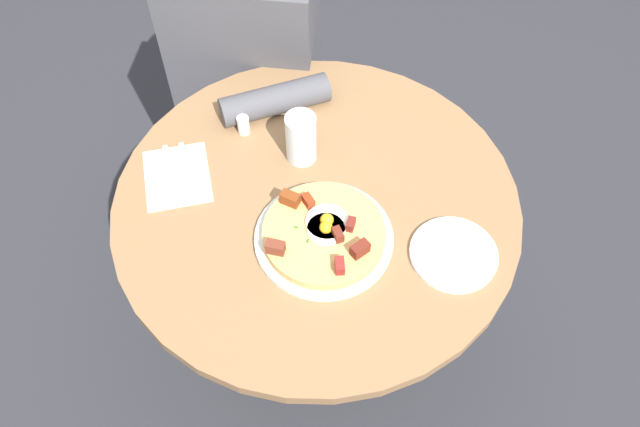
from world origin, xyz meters
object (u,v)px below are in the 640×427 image
object	(u,v)px
person_seated	(251,98)
water_glass	(301,138)
knife	(185,173)
salt_shaker	(243,125)
pizza_plate	(324,238)
bread_plate	(454,254)
dining_table	(317,242)
fork	(169,176)
breakfast_pizza	(324,233)

from	to	relation	value
person_seated	water_glass	distance (m)	0.52
knife	salt_shaker	bearing A→B (deg)	124.04
pizza_plate	salt_shaker	size ratio (longest dim) A/B	6.26
bread_plate	salt_shaker	distance (m)	0.56
dining_table	fork	distance (m)	0.38
breakfast_pizza	fork	bearing A→B (deg)	-18.42
pizza_plate	knife	world-z (taller)	pizza_plate
water_glass	knife	bearing A→B (deg)	19.02
person_seated	bread_plate	distance (m)	0.85
dining_table	breakfast_pizza	bearing A→B (deg)	105.44
breakfast_pizza	knife	world-z (taller)	breakfast_pizza
breakfast_pizza	bread_plate	xyz separation A→B (m)	(-0.27, 0.01, -0.02)
salt_shaker	knife	bearing A→B (deg)	53.69
bread_plate	water_glass	world-z (taller)	water_glass
person_seated	water_glass	xyz separation A→B (m)	(-0.21, 0.39, 0.28)
fork	water_glass	distance (m)	0.30
dining_table	pizza_plate	xyz separation A→B (m)	(-0.03, 0.10, 0.18)
fork	breakfast_pizza	bearing A→B (deg)	51.93
breakfast_pizza	fork	distance (m)	0.38
person_seated	water_glass	bearing A→B (deg)	118.24
pizza_plate	fork	world-z (taller)	pizza_plate
fork	salt_shaker	xyz separation A→B (m)	(-0.14, -0.16, 0.02)
dining_table	breakfast_pizza	distance (m)	0.22
pizza_plate	water_glass	xyz separation A→B (m)	(0.08, -0.22, 0.06)
person_seated	knife	world-z (taller)	person_seated
dining_table	breakfast_pizza	world-z (taller)	breakfast_pizza
dining_table	fork	size ratio (longest dim) A/B	4.88
dining_table	person_seated	distance (m)	0.56
breakfast_pizza	salt_shaker	world-z (taller)	breakfast_pizza
pizza_plate	bread_plate	xyz separation A→B (m)	(-0.26, 0.01, -0.00)
bread_plate	breakfast_pizza	bearing A→B (deg)	-1.29
dining_table	person_seated	size ratio (longest dim) A/B	0.77
dining_table	pizza_plate	distance (m)	0.21
breakfast_pizza	salt_shaker	size ratio (longest dim) A/B	5.51
person_seated	pizza_plate	distance (m)	0.70
knife	salt_shaker	world-z (taller)	salt_shaker
dining_table	water_glass	size ratio (longest dim) A/B	7.15
fork	salt_shaker	distance (m)	0.21
pizza_plate	breakfast_pizza	xyz separation A→B (m)	(0.00, -0.00, 0.02)
pizza_plate	bread_plate	distance (m)	0.26
person_seated	salt_shaker	world-z (taller)	person_seated
knife	water_glass	bearing A→B (deg)	89.37
breakfast_pizza	bread_plate	world-z (taller)	breakfast_pizza
pizza_plate	fork	bearing A→B (deg)	-18.44
dining_table	bread_plate	size ratio (longest dim) A/B	4.92
bread_plate	fork	size ratio (longest dim) A/B	0.99
knife	person_seated	bearing A→B (deg)	155.36
person_seated	salt_shaker	xyz separation A→B (m)	(-0.06, 0.33, 0.25)
pizza_plate	fork	xyz separation A→B (m)	(0.36, -0.12, 0.00)
fork	salt_shaker	size ratio (longest dim) A/B	3.94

